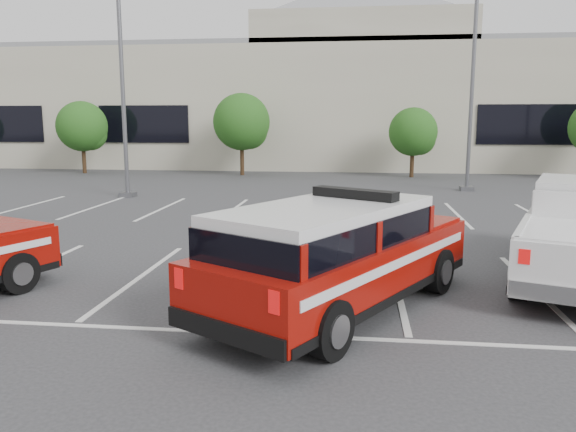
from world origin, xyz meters
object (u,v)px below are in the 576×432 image
(light_pole_left, at_px, (122,74))
(fire_chief_suv, at_px, (338,263))
(tree_mid_left, at_px, (243,124))
(light_pole_mid, at_px, (473,78))
(convention_building, at_px, (336,100))
(tree_mid_right, at_px, (415,134))
(tree_left, at_px, (84,128))

(light_pole_left, bearing_deg, fire_chief_suv, -54.80)
(tree_mid_left, distance_m, light_pole_mid, 13.53)
(convention_building, relative_size, tree_mid_left, 12.38)
(light_pole_left, bearing_deg, tree_mid_left, 72.90)
(light_pole_left, bearing_deg, convention_building, 67.61)
(convention_building, relative_size, light_pole_left, 5.86)
(convention_building, distance_m, tree_mid_right, 11.20)
(tree_mid_left, bearing_deg, light_pole_mid, -26.92)
(tree_mid_right, bearing_deg, tree_mid_left, 180.00)
(tree_mid_left, height_order, light_pole_left, light_pole_left)
(tree_mid_left, xyz_separation_m, light_pole_left, (-3.09, -10.05, 2.14))
(tree_left, distance_m, light_pole_left, 12.43)
(light_pole_left, distance_m, fire_chief_suv, 17.14)
(tree_mid_right, xyz_separation_m, light_pole_mid, (1.91, -6.05, 2.68))
(convention_building, xyz_separation_m, tree_left, (-15.09, -9.82, -1.95))
(tree_left, height_order, fire_chief_suv, tree_left)
(tree_mid_left, distance_m, tree_mid_right, 10.01)
(light_pole_left, xyz_separation_m, fire_chief_suv, (9.56, -13.55, -4.32))
(tree_left, distance_m, light_pole_mid, 22.86)
(tree_mid_right, xyz_separation_m, fire_chief_suv, (-3.53, -23.60, -1.64))
(tree_mid_right, distance_m, light_pole_mid, 6.88)
(convention_building, distance_m, tree_left, 18.11)
(convention_building, height_order, tree_left, convention_building)
(tree_mid_right, bearing_deg, tree_left, 180.00)
(tree_mid_right, xyz_separation_m, light_pole_left, (-13.09, -10.05, 2.68))
(tree_mid_left, bearing_deg, tree_left, -180.00)
(tree_left, bearing_deg, fire_chief_suv, -55.09)
(convention_building, bearing_deg, tree_mid_right, -63.43)
(light_pole_left, height_order, fire_chief_suv, light_pole_left)
(tree_mid_left, bearing_deg, light_pole_left, -107.10)
(convention_building, height_order, fire_chief_suv, convention_building)
(tree_mid_left, bearing_deg, tree_mid_right, -0.00)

